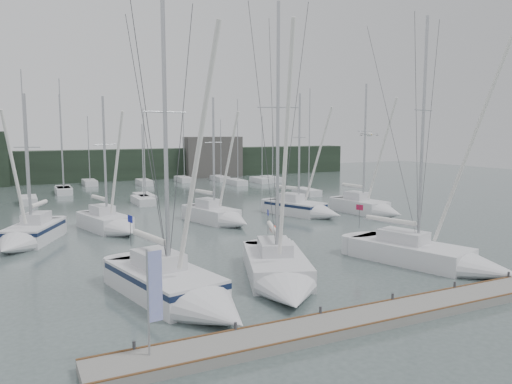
# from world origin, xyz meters

# --- Properties ---
(ground) EXTENTS (160.00, 160.00, 0.00)m
(ground) POSITION_xyz_m (0.00, 0.00, 0.00)
(ground) COLOR #475655
(ground) RESTS_ON ground
(dock) EXTENTS (24.00, 2.00, 0.40)m
(dock) POSITION_xyz_m (0.00, -5.00, 0.20)
(dock) COLOR slate
(dock) RESTS_ON ground
(far_treeline) EXTENTS (90.00, 4.00, 5.00)m
(far_treeline) POSITION_xyz_m (0.00, 62.00, 2.50)
(far_treeline) COLOR black
(far_treeline) RESTS_ON ground
(far_building_right) EXTENTS (10.00, 3.00, 7.00)m
(far_building_right) POSITION_xyz_m (18.00, 60.00, 3.50)
(far_building_right) COLOR #42403D
(far_building_right) RESTS_ON ground
(mast_forest) EXTENTS (54.86, 28.27, 14.81)m
(mast_forest) POSITION_xyz_m (-1.96, 46.04, 0.47)
(mast_forest) COLOR silver
(mast_forest) RESTS_ON ground
(sailboat_near_left) EXTENTS (5.33, 10.84, 15.38)m
(sailboat_near_left) POSITION_xyz_m (-6.66, 0.49, 0.66)
(sailboat_near_left) COLOR silver
(sailboat_near_left) RESTS_ON ground
(sailboat_near_center) EXTENTS (6.53, 10.56, 16.12)m
(sailboat_near_center) POSITION_xyz_m (-1.16, 0.91, 0.56)
(sailboat_near_center) COLOR silver
(sailboat_near_center) RESTS_ON ground
(sailboat_near_right) EXTENTS (6.09, 10.78, 15.95)m
(sailboat_near_right) POSITION_xyz_m (9.23, -0.31, 0.57)
(sailboat_near_right) COLOR silver
(sailboat_near_right) RESTS_ON ground
(sailboat_mid_a) EXTENTS (5.80, 8.40, 11.67)m
(sailboat_mid_a) POSITION_xyz_m (-12.97, 17.26, 0.65)
(sailboat_mid_a) COLOR silver
(sailboat_mid_a) RESTS_ON ground
(sailboat_mid_b) EXTENTS (4.46, 7.99, 11.75)m
(sailboat_mid_b) POSITION_xyz_m (-6.54, 19.28, 0.60)
(sailboat_mid_b) COLOR silver
(sailboat_mid_b) RESTS_ON ground
(sailboat_mid_c) EXTENTS (4.42, 8.14, 11.84)m
(sailboat_mid_c) POSITION_xyz_m (2.68, 18.75, 0.61)
(sailboat_mid_c) COLOR silver
(sailboat_mid_c) RESTS_ON ground
(sailboat_mid_d) EXTENTS (5.42, 8.63, 12.57)m
(sailboat_mid_d) POSITION_xyz_m (11.66, 18.92, 0.63)
(sailboat_mid_d) COLOR silver
(sailboat_mid_d) RESTS_ON ground
(sailboat_mid_e) EXTENTS (3.76, 8.28, 13.51)m
(sailboat_mid_e) POSITION_xyz_m (17.68, 16.77, 0.62)
(sailboat_mid_e) COLOR silver
(sailboat_mid_e) RESTS_ON ground
(buoy_b) EXTENTS (0.61, 0.61, 0.61)m
(buoy_b) POSITION_xyz_m (5.77, 14.80, 0.00)
(buoy_b) COLOR red
(buoy_b) RESTS_ON ground
(buoy_c) EXTENTS (0.53, 0.53, 0.53)m
(buoy_c) POSITION_xyz_m (-8.55, 10.07, 0.00)
(buoy_c) COLOR red
(buoy_c) RESTS_ON ground
(dock_banner) EXTENTS (0.58, 0.13, 3.80)m
(dock_banner) POSITION_xyz_m (-9.44, -4.73, 2.65)
(dock_banner) COLOR #A4A7AC
(dock_banner) RESTS_ON dock
(seagull) EXTENTS (0.92, 0.42, 0.18)m
(seagull) POSITION_xyz_m (1.90, -2.15, 8.03)
(seagull) COLOR silver
(seagull) RESTS_ON ground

